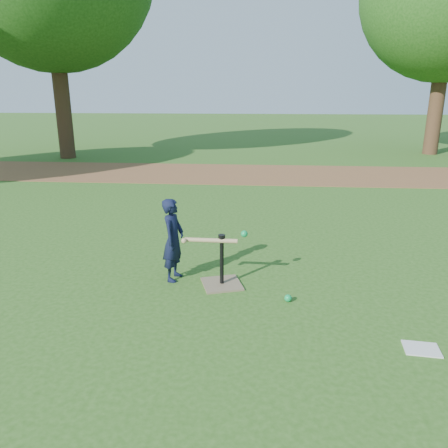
{
  "coord_description": "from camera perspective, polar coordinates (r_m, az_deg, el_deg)",
  "views": [
    {
      "loc": [
        0.5,
        -4.23,
        2.16
      ],
      "look_at": [
        0.08,
        0.7,
        0.65
      ],
      "focal_mm": 35.0,
      "sensor_mm": 36.0,
      "label": 1
    }
  ],
  "objects": [
    {
      "name": "swing_action",
      "position": [
        4.92,
        -1.16,
        -1.98
      ],
      "size": [
        0.74,
        0.22,
        0.13
      ],
      "color": "tan",
      "rests_on": "ground"
    },
    {
      "name": "wiffle_ball_ground",
      "position": [
        4.78,
        8.37,
        -9.56
      ],
      "size": [
        0.08,
        0.08,
        0.08
      ],
      "primitive_type": "sphere",
      "color": "#0D9448",
      "rests_on": "ground"
    },
    {
      "name": "child",
      "position": [
        5.14,
        -6.64,
        -2.07
      ],
      "size": [
        0.29,
        0.39,
        0.99
      ],
      "primitive_type": "imported",
      "rotation": [
        0.0,
        0.0,
        1.41
      ],
      "color": "black",
      "rests_on": "ground"
    },
    {
      "name": "ground",
      "position": [
        4.78,
        -1.66,
        -9.91
      ],
      "size": [
        80.0,
        80.0,
        0.0
      ],
      "primitive_type": "plane",
      "color": "#285116",
      "rests_on": "ground"
    },
    {
      "name": "clipboard",
      "position": [
        4.32,
        24.4,
        -14.63
      ],
      "size": [
        0.32,
        0.26,
        0.01
      ],
      "primitive_type": "cube",
      "rotation": [
        0.0,
        0.0,
        -0.1
      ],
      "color": "silver",
      "rests_on": "ground"
    },
    {
      "name": "batting_tee",
      "position": [
        5.08,
        -0.29,
        -6.82
      ],
      "size": [
        0.54,
        0.54,
        0.61
      ],
      "color": "#75644A",
      "rests_on": "ground"
    },
    {
      "name": "dirt_strip",
      "position": [
        11.94,
        2.43,
        6.58
      ],
      "size": [
        24.0,
        3.0,
        0.01
      ],
      "primitive_type": "cube",
      "color": "brown",
      "rests_on": "ground"
    }
  ]
}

